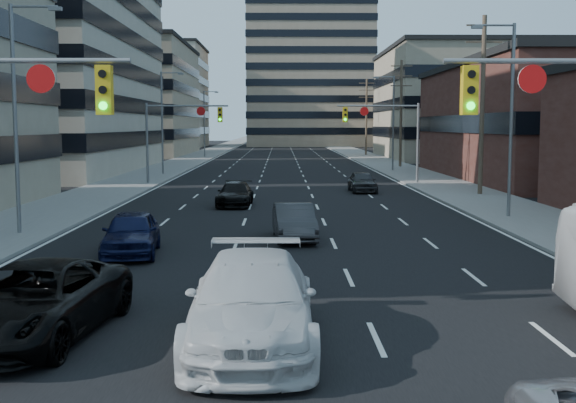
% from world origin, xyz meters
% --- Properties ---
extents(road_surface, '(18.00, 300.00, 0.02)m').
position_xyz_m(road_surface, '(0.00, 130.00, 0.01)').
color(road_surface, black).
rests_on(road_surface, ground).
extents(sidewalk_left, '(5.00, 300.00, 0.15)m').
position_xyz_m(sidewalk_left, '(-11.50, 130.00, 0.07)').
color(sidewalk_left, slate).
rests_on(sidewalk_left, ground).
extents(sidewalk_right, '(5.00, 300.00, 0.15)m').
position_xyz_m(sidewalk_right, '(11.50, 130.00, 0.07)').
color(sidewalk_right, slate).
rests_on(sidewalk_right, ground).
extents(office_left_far, '(20.00, 30.00, 16.00)m').
position_xyz_m(office_left_far, '(-24.00, 100.00, 8.00)').
color(office_left_far, gray).
rests_on(office_left_far, ground).
extents(office_right_far, '(22.00, 28.00, 14.00)m').
position_xyz_m(office_right_far, '(25.00, 88.00, 7.00)').
color(office_right_far, gray).
rests_on(office_right_far, ground).
extents(apartment_tower, '(26.00, 26.00, 58.00)m').
position_xyz_m(apartment_tower, '(6.00, 150.00, 29.00)').
color(apartment_tower, gray).
rests_on(apartment_tower, ground).
extents(bg_block_left, '(24.00, 24.00, 20.00)m').
position_xyz_m(bg_block_left, '(-28.00, 140.00, 10.00)').
color(bg_block_left, '#ADA089').
rests_on(bg_block_left, ground).
extents(bg_block_right, '(22.00, 22.00, 12.00)m').
position_xyz_m(bg_block_right, '(32.00, 130.00, 6.00)').
color(bg_block_right, gray).
rests_on(bg_block_right, ground).
extents(signal_far_left, '(6.09, 0.33, 6.00)m').
position_xyz_m(signal_far_left, '(-7.68, 45.00, 4.30)').
color(signal_far_left, slate).
rests_on(signal_far_left, ground).
extents(signal_far_right, '(6.09, 0.33, 6.00)m').
position_xyz_m(signal_far_right, '(7.68, 45.00, 4.30)').
color(signal_far_right, slate).
rests_on(signal_far_right, ground).
extents(utility_pole_block, '(2.20, 0.28, 11.00)m').
position_xyz_m(utility_pole_block, '(12.20, 36.00, 5.78)').
color(utility_pole_block, '#4C3D2D').
rests_on(utility_pole_block, ground).
extents(utility_pole_midblock, '(2.20, 0.28, 11.00)m').
position_xyz_m(utility_pole_midblock, '(12.20, 66.00, 5.78)').
color(utility_pole_midblock, '#4C3D2D').
rests_on(utility_pole_midblock, ground).
extents(utility_pole_distant, '(2.20, 0.28, 11.00)m').
position_xyz_m(utility_pole_distant, '(12.20, 96.00, 5.78)').
color(utility_pole_distant, '#4C3D2D').
rests_on(utility_pole_distant, ground).
extents(streetlight_left_near, '(2.03, 0.22, 9.00)m').
position_xyz_m(streetlight_left_near, '(-10.34, 20.00, 5.05)').
color(streetlight_left_near, slate).
rests_on(streetlight_left_near, ground).
extents(streetlight_left_mid, '(2.03, 0.22, 9.00)m').
position_xyz_m(streetlight_left_mid, '(-10.34, 55.00, 5.05)').
color(streetlight_left_mid, slate).
rests_on(streetlight_left_mid, ground).
extents(streetlight_left_far, '(2.03, 0.22, 9.00)m').
position_xyz_m(streetlight_left_far, '(-10.34, 90.00, 5.05)').
color(streetlight_left_far, slate).
rests_on(streetlight_left_far, ground).
extents(streetlight_right_near, '(2.03, 0.22, 9.00)m').
position_xyz_m(streetlight_right_near, '(10.34, 25.00, 5.05)').
color(streetlight_right_near, slate).
rests_on(streetlight_right_near, ground).
extents(streetlight_right_far, '(2.03, 0.22, 9.00)m').
position_xyz_m(streetlight_right_far, '(10.34, 60.00, 5.05)').
color(streetlight_right_far, slate).
rests_on(streetlight_right_far, ground).
extents(black_pickup, '(3.22, 5.84, 1.55)m').
position_xyz_m(black_pickup, '(-5.20, 6.14, 0.77)').
color(black_pickup, black).
rests_on(black_pickup, ground).
extents(white_van, '(2.52, 6.12, 1.77)m').
position_xyz_m(white_van, '(-0.72, 5.66, 0.89)').
color(white_van, silver).
rests_on(white_van, ground).
extents(sedan_blue, '(2.20, 4.54, 1.50)m').
position_xyz_m(sedan_blue, '(-5.20, 15.77, 0.75)').
color(sedan_blue, black).
rests_on(sedan_blue, ground).
extents(sedan_grey_center, '(1.75, 4.28, 1.38)m').
position_xyz_m(sedan_grey_center, '(0.36, 18.96, 0.69)').
color(sedan_grey_center, '#323235').
rests_on(sedan_grey_center, ground).
extents(sedan_black_far, '(1.96, 4.51, 1.29)m').
position_xyz_m(sedan_black_far, '(-2.62, 30.58, 0.65)').
color(sedan_black_far, black).
rests_on(sedan_black_far, ground).
extents(sedan_grey_right, '(1.74, 4.10, 1.38)m').
position_xyz_m(sedan_grey_right, '(5.20, 38.75, 0.69)').
color(sedan_grey_right, '#303133').
rests_on(sedan_grey_right, ground).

